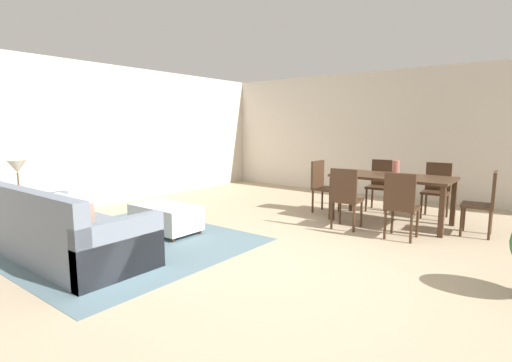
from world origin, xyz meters
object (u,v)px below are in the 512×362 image
ottoman_table (166,217)px  side_table (20,205)px  table_lamp (17,168)px  couch (65,234)px  dining_table (392,181)px  dining_chair_far_left (381,182)px  dining_chair_near_right (401,202)px  dining_chair_head_east (485,200)px  dining_chair_near_left (345,195)px  dining_chair_far_right (437,187)px  vase_centerpiece (396,168)px  dining_chair_head_west (322,183)px

ottoman_table → side_table: 2.00m
table_lamp → couch: bearing=-3.4°
dining_table → ottoman_table: bearing=-132.9°
dining_table → dining_chair_far_left: size_ratio=1.93×
side_table → dining_chair_far_left: size_ratio=0.60×
side_table → table_lamp: bearing=180.0°
couch → dining_chair_near_right: 4.24m
table_lamp → dining_chair_far_left: size_ratio=0.57×
dining_table → dining_chair_head_east: bearing=1.2°
table_lamp → dining_chair_far_left: 5.84m
dining_chair_near_left → ottoman_table: bearing=-138.4°
couch → dining_chair_far_right: dining_chair_far_right is taller
dining_chair_far_right → vase_centerpiece: vase_centerpiece is taller
dining_chair_near_right → dining_chair_far_left: same height
dining_chair_far_right → vase_centerpiece: 1.02m
table_lamp → dining_table: size_ratio=0.30×
dining_chair_near_left → vase_centerpiece: size_ratio=3.83×
table_lamp → dining_chair_far_right: size_ratio=0.57×
dining_table → vase_centerpiece: bearing=7.3°
dining_table → dining_chair_far_right: size_ratio=1.93×
dining_chair_near_right → couch: bearing=-132.3°
vase_centerpiece → side_table: bearing=-134.9°
dining_chair_near_right → vase_centerpiece: size_ratio=3.83×
dining_chair_head_west → side_table: bearing=-123.7°
couch → table_lamp: bearing=176.6°
dining_chair_near_left → dining_chair_far_right: size_ratio=1.00×
side_table → vase_centerpiece: 5.55m
dining_chair_head_east → dining_chair_near_left: bearing=-153.5°
ottoman_table → dining_chair_head_east: dining_chair_head_east is taller
side_table → dining_chair_near_left: size_ratio=0.60×
couch → dining_chair_head_east: 5.48m
couch → ottoman_table: couch is taller
dining_chair_far_right → vase_centerpiece: (-0.43, -0.85, 0.36)m
couch → dining_chair_head_west: size_ratio=2.42×
dining_chair_head_east → vase_centerpiece: vase_centerpiece is taller
dining_chair_far_right → dining_chair_head_west: 1.91m
dining_chair_head_east → vase_centerpiece: 1.29m
couch → dining_chair_near_right: dining_chair_near_right is taller
dining_chair_near_left → dining_chair_far_left: bearing=92.0°
dining_chair_head_east → dining_chair_head_west: size_ratio=1.00×
side_table → dining_chair_head_west: dining_chair_head_west is taller
table_lamp → vase_centerpiece: (3.90, 3.91, -0.08)m
dining_chair_head_east → vase_centerpiece: bearing=-179.0°
ottoman_table → table_lamp: 2.12m
ottoman_table → dining_chair_near_left: size_ratio=1.08×
dining_chair_head_east → dining_chair_head_west: bearing=-179.8°
dining_chair_head_east → dining_chair_far_left: bearing=155.4°
side_table → dining_chair_head_west: bearing=56.3°
side_table → vase_centerpiece: (3.90, 3.91, 0.44)m
dining_chair_head_west → dining_table: bearing=-1.0°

